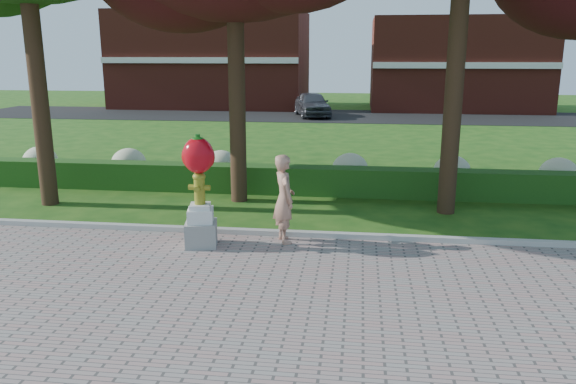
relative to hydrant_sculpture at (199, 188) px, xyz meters
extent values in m
plane|color=#194912|center=(1.97, -2.13, -1.28)|extent=(100.00, 100.00, 0.00)
cube|color=#ADADA5|center=(1.97, 0.87, -1.21)|extent=(40.00, 0.18, 0.15)
cube|color=#194513|center=(1.97, 4.87, -0.88)|extent=(24.00, 0.70, 0.80)
ellipsoid|color=beige|center=(-7.03, 5.87, -0.73)|extent=(1.10, 1.10, 0.99)
ellipsoid|color=beige|center=(-4.03, 5.87, -0.73)|extent=(1.10, 1.10, 0.99)
ellipsoid|color=beige|center=(-1.03, 5.87, -0.73)|extent=(1.10, 1.10, 0.99)
ellipsoid|color=beige|center=(2.97, 5.87, -0.73)|extent=(1.10, 1.10, 0.99)
ellipsoid|color=beige|center=(5.97, 5.87, -0.73)|extent=(1.10, 1.10, 0.99)
ellipsoid|color=beige|center=(8.97, 5.87, -0.73)|extent=(1.10, 1.10, 0.99)
cube|color=black|center=(1.97, 25.87, -1.27)|extent=(50.00, 8.00, 0.02)
cube|color=maroon|center=(-8.03, 31.87, 2.22)|extent=(14.00, 8.00, 7.00)
cube|color=maroon|center=(9.97, 31.87, 1.92)|extent=(12.00, 8.00, 6.40)
cylinder|color=black|center=(-5.03, 2.87, 2.08)|extent=(0.44, 0.44, 6.72)
cylinder|color=black|center=(-0.03, 3.87, 1.80)|extent=(0.44, 0.44, 6.16)
cylinder|color=black|center=(5.47, 3.37, 2.36)|extent=(0.44, 0.44, 7.28)
cube|color=gray|center=(0.00, 0.00, -0.99)|extent=(0.75, 0.75, 0.51)
cube|color=silver|center=(0.00, 0.00, -0.59)|extent=(0.60, 0.60, 0.29)
cube|color=silver|center=(0.00, 0.00, -0.39)|extent=(0.48, 0.48, 0.10)
cylinder|color=olive|center=(0.00, 0.00, -0.05)|extent=(0.23, 0.23, 0.57)
ellipsoid|color=olive|center=(0.00, 0.00, 0.23)|extent=(0.27, 0.27, 0.19)
cylinder|color=olive|center=(-0.16, 0.00, 0.01)|extent=(0.12, 0.11, 0.11)
cylinder|color=olive|center=(0.16, 0.00, 0.01)|extent=(0.12, 0.11, 0.11)
cylinder|color=olive|center=(0.00, -0.15, 0.01)|extent=(0.12, 0.12, 0.12)
cylinder|color=olive|center=(0.00, 0.00, 0.32)|extent=(0.08, 0.08, 0.05)
ellipsoid|color=#BA0913|center=(0.00, 0.00, 0.67)|extent=(0.64, 0.57, 0.74)
ellipsoid|color=#BA0913|center=(-0.18, 0.00, 0.65)|extent=(0.32, 0.32, 0.47)
ellipsoid|color=#BA0913|center=(0.18, 0.00, 0.65)|extent=(0.32, 0.32, 0.47)
cylinder|color=#155413|center=(0.00, 0.00, 1.04)|extent=(0.10, 0.10, 0.12)
ellipsoid|color=#155413|center=(0.00, 0.00, 1.01)|extent=(0.25, 0.25, 0.08)
imported|color=tan|center=(1.69, 0.47, -0.30)|extent=(0.70, 0.81, 1.89)
imported|color=#3C3D44|center=(0.16, 25.30, -0.48)|extent=(2.99, 4.93, 1.57)
camera|label=1|loc=(3.22, -10.85, 2.68)|focal=35.00mm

